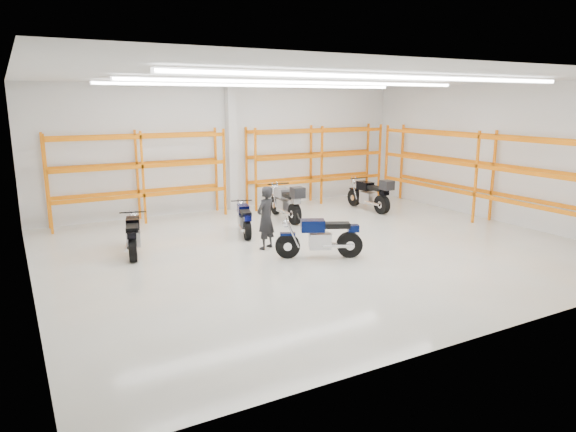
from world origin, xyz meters
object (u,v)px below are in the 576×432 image
motorcycle_back_a (133,237)px  motorcycle_back_b (244,220)px  standing_man (266,218)px  motorcycle_back_c (287,203)px  structural_column (232,148)px  motorcycle_main (323,238)px  motorcycle_back_d (371,195)px

motorcycle_back_a → motorcycle_back_b: bearing=7.9°
standing_man → motorcycle_back_b: bearing=-120.8°
motorcycle_back_c → structural_column: 3.19m
motorcycle_back_a → motorcycle_back_c: motorcycle_back_c is taller
motorcycle_main → motorcycle_back_c: bearing=73.6°
motorcycle_back_c → motorcycle_back_a: bearing=-164.4°
motorcycle_main → motorcycle_back_c: (1.21, 4.11, 0.09)m
standing_man → structural_column: bearing=-130.9°
motorcycle_main → motorcycle_back_b: motorcycle_main is taller
motorcycle_back_b → structural_column: bearing=72.3°
motorcycle_back_a → motorcycle_back_c: (5.38, 1.50, 0.12)m
motorcycle_back_c → standing_man: 3.41m
motorcycle_back_c → structural_column: structural_column is taller
motorcycle_back_d → motorcycle_back_b: bearing=-170.6°
motorcycle_main → standing_man: 1.74m
motorcycle_back_b → motorcycle_back_c: (2.02, 1.03, 0.15)m
motorcycle_back_d → structural_column: size_ratio=0.53×
motorcycle_back_a → standing_man: 3.49m
standing_man → structural_column: size_ratio=0.38×
motorcycle_back_a → motorcycle_back_d: motorcycle_back_d is taller
motorcycle_back_d → motorcycle_main: bearing=-139.3°
motorcycle_main → motorcycle_back_a: 4.92m
motorcycle_back_a → motorcycle_back_c: size_ratio=0.84×
structural_column → standing_man: bearing=-103.4°
motorcycle_back_c → motorcycle_back_d: (3.42, -0.13, -0.01)m
motorcycle_main → structural_column: 6.93m
motorcycle_back_c → motorcycle_back_d: 3.42m
standing_man → structural_column: structural_column is taller
standing_man → motorcycle_back_a: bearing=-47.3°
motorcycle_main → standing_man: size_ratio=1.22×
motorcycle_main → structural_column: (0.34, 6.70, 1.74)m
motorcycle_back_a → structural_column: (4.51, 4.09, 1.77)m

